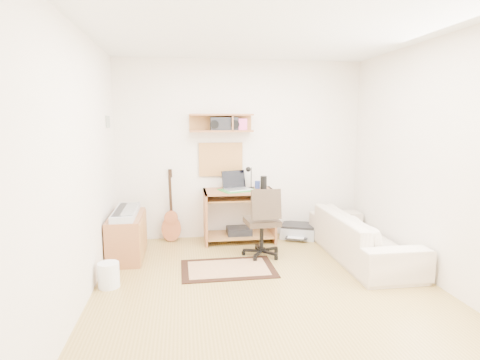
{
  "coord_description": "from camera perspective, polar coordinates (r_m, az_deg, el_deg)",
  "views": [
    {
      "loc": [
        -0.86,
        -3.8,
        1.75
      ],
      "look_at": [
        -0.15,
        1.05,
        1.0
      ],
      "focal_mm": 29.75,
      "sensor_mm": 36.0,
      "label": 1
    }
  ],
  "objects": [
    {
      "name": "floor",
      "position": [
        4.28,
        4.17,
        -15.56
      ],
      "size": [
        3.6,
        4.0,
        0.01
      ],
      "primitive_type": "cube",
      "color": "#AE8D48",
      "rests_on": "ground"
    },
    {
      "name": "ceiling",
      "position": [
        3.99,
        4.61,
        21.04
      ],
      "size": [
        3.6,
        4.0,
        0.01
      ],
      "primitive_type": "cube",
      "color": "white",
      "rests_on": "ground"
    },
    {
      "name": "back_wall",
      "position": [
        5.89,
        0.11,
        4.31
      ],
      "size": [
        3.6,
        0.01,
        2.6
      ],
      "primitive_type": "cube",
      "color": "white",
      "rests_on": "ground"
    },
    {
      "name": "left_wall",
      "position": [
        3.95,
        -22.14,
        1.51
      ],
      "size": [
        0.01,
        4.0,
        2.6
      ],
      "primitive_type": "cube",
      "color": "white",
      "rests_on": "ground"
    },
    {
      "name": "right_wall",
      "position": [
        4.66,
        26.59,
        2.24
      ],
      "size": [
        0.01,
        4.0,
        2.6
      ],
      "primitive_type": "cube",
      "color": "white",
      "rests_on": "ground"
    },
    {
      "name": "wall_shelf",
      "position": [
        5.71,
        -2.71,
        8.18
      ],
      "size": [
        0.9,
        0.25,
        0.26
      ],
      "primitive_type": "cube",
      "color": "#9F6038",
      "rests_on": "back_wall"
    },
    {
      "name": "cork_board",
      "position": [
        5.84,
        -2.77,
        2.98
      ],
      "size": [
        0.64,
        0.03,
        0.49
      ],
      "primitive_type": "cube",
      "color": "tan",
      "rests_on": "back_wall"
    },
    {
      "name": "wall_photo",
      "position": [
        5.39,
        -18.42,
        7.93
      ],
      "size": [
        0.02,
        0.2,
        0.15
      ],
      "primitive_type": "cube",
      "color": "#4C8CBF",
      "rests_on": "left_wall"
    },
    {
      "name": "desk",
      "position": [
        5.75,
        -0.13,
        -5.14
      ],
      "size": [
        1.0,
        0.55,
        0.75
      ],
      "primitive_type": null,
      "color": "#9F6038",
      "rests_on": "floor"
    },
    {
      "name": "laptop",
      "position": [
        5.63,
        -0.37,
        -0.12
      ],
      "size": [
        0.46,
        0.46,
        0.28
      ],
      "primitive_type": null,
      "rotation": [
        0.0,
        0.0,
        0.33
      ],
      "color": "silver",
      "rests_on": "desk"
    },
    {
      "name": "speaker",
      "position": [
        5.67,
        3.41,
        -0.45
      ],
      "size": [
        0.09,
        0.09,
        0.2
      ],
      "primitive_type": "cylinder",
      "color": "black",
      "rests_on": "desk"
    },
    {
      "name": "desk_lamp",
      "position": [
        5.82,
        1.62,
        0.38
      ],
      "size": [
        0.11,
        0.11,
        0.32
      ],
      "primitive_type": null,
      "color": "black",
      "rests_on": "desk"
    },
    {
      "name": "pencil_cup",
      "position": [
        5.81,
        2.52,
        -0.68
      ],
      "size": [
        0.08,
        0.08,
        0.11
      ],
      "primitive_type": "cylinder",
      "color": "navy",
      "rests_on": "desk"
    },
    {
      "name": "boombox",
      "position": [
        5.71,
        -2.3,
        7.98
      ],
      "size": [
        0.39,
        0.18,
        0.2
      ],
      "primitive_type": "cube",
      "color": "black",
      "rests_on": "wall_shelf"
    },
    {
      "name": "rug",
      "position": [
        4.81,
        -1.71,
        -12.56
      ],
      "size": [
        1.1,
        0.74,
        0.01
      ],
      "primitive_type": "cube",
      "rotation": [
        0.0,
        0.0,
        0.01
      ],
      "color": "#D0BC8C",
      "rests_on": "floor"
    },
    {
      "name": "task_chair",
      "position": [
        5.11,
        3.14,
        -5.95
      ],
      "size": [
        0.5,
        0.5,
        0.92
      ],
      "primitive_type": null,
      "rotation": [
        0.0,
        0.0,
        0.08
      ],
      "color": "#352A1F",
      "rests_on": "floor"
    },
    {
      "name": "cabinet",
      "position": [
        5.32,
        -15.91,
        -7.75
      ],
      "size": [
        0.4,
        0.9,
        0.55
      ],
      "primitive_type": "cube",
      "color": "#9F6038",
      "rests_on": "floor"
    },
    {
      "name": "music_keyboard",
      "position": [
        5.24,
        -16.05,
        -4.46
      ],
      "size": [
        0.27,
        0.87,
        0.08
      ],
      "primitive_type": "cube",
      "color": "#B2B5BA",
      "rests_on": "cabinet"
    },
    {
      "name": "guitar",
      "position": [
        5.8,
        -9.9,
        -3.65
      ],
      "size": [
        0.3,
        0.2,
        1.05
      ],
      "primitive_type": null,
      "rotation": [
        0.0,
        0.0,
        -0.1
      ],
      "color": "#B66038",
      "rests_on": "floor"
    },
    {
      "name": "waste_basket",
      "position": [
        4.5,
        -18.31,
        -12.8
      ],
      "size": [
        0.28,
        0.28,
        0.27
      ],
      "primitive_type": "cylinder",
      "rotation": [
        0.0,
        0.0,
        -0.32
      ],
      "color": "white",
      "rests_on": "floor"
    },
    {
      "name": "printer",
      "position": [
        6.07,
        8.36,
        -7.34
      ],
      "size": [
        0.61,
        0.55,
        0.19
      ],
      "primitive_type": "cube",
      "rotation": [
        0.0,
        0.0,
        -0.4
      ],
      "color": "#A5A8AA",
      "rests_on": "floor"
    },
    {
      "name": "sofa",
      "position": [
        5.3,
        17.1,
        -6.68
      ],
      "size": [
        0.57,
        1.94,
        0.76
      ],
      "primitive_type": "imported",
      "rotation": [
        0.0,
        0.0,
        1.57
      ],
      "color": "beige",
      "rests_on": "floor"
    }
  ]
}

